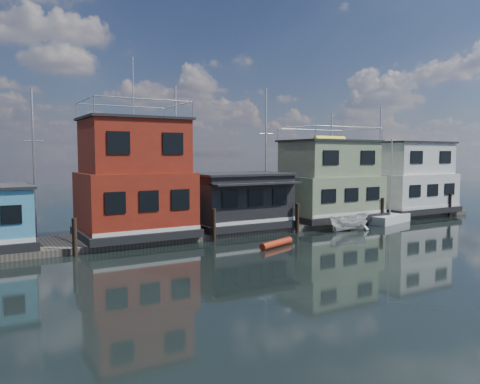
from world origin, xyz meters
TOP-DOWN VIEW (x-y plane):
  - ground at (0.00, 0.00)m, footprint 160.00×160.00m
  - dock at (0.00, 12.00)m, footprint 48.00×5.00m
  - houseboat_red at (-8.50, 12.00)m, footprint 7.40×5.90m
  - houseboat_dark at (-0.50, 11.98)m, footprint 7.40×6.10m
  - houseboat_green at (8.50, 12.00)m, footprint 8.40×5.90m
  - houseboat_white at (18.50, 12.00)m, footprint 8.40×5.90m
  - pilings at (-0.33, 9.20)m, footprint 42.28×0.28m
  - background_masts at (4.76, 18.00)m, footprint 36.40×0.16m
  - day_sailer at (12.92, 9.18)m, footprint 4.79×2.63m
  - motorboat at (7.02, 7.91)m, footprint 3.57×1.78m
  - dinghy_white at (8.09, 8.11)m, footprint 2.28×1.99m
  - red_kayak at (-1.46, 5.49)m, footprint 3.03×1.52m

SIDE VIEW (x-z plane):
  - ground at x=0.00m, z-range 0.00..0.00m
  - dock at x=0.00m, z-range 0.00..0.40m
  - red_kayak at x=-1.46m, z-range 0.00..0.45m
  - day_sailer at x=12.92m, z-range -3.17..4.01m
  - dinghy_white at x=8.09m, z-range 0.00..1.17m
  - motorboat at x=7.02m, z-range 0.00..1.32m
  - pilings at x=-0.33m, z-range 0.00..2.20m
  - houseboat_dark at x=-0.50m, z-range 0.39..4.45m
  - houseboat_white at x=18.50m, z-range 0.21..6.87m
  - houseboat_green at x=8.50m, z-range 0.03..7.06m
  - houseboat_red at x=-8.50m, z-range -1.83..10.03m
  - background_masts at x=4.76m, z-range -0.45..11.55m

